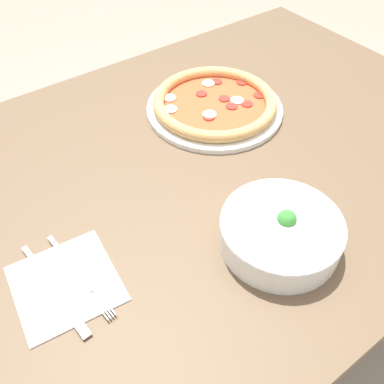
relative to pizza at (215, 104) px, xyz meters
The scene contains 7 objects.
ground_plane 0.75m from the pizza, 66.32° to the left, with size 8.00×8.00×0.00m, color gray.
dining_table 0.18m from the pizza, 66.32° to the left, with size 1.17×0.90×0.72m.
pizza is the anchor object (origin of this frame).
bowl 0.39m from the pizza, 67.71° to the left, with size 0.20×0.20×0.07m.
napkin 0.53m from the pizza, 25.56° to the left, with size 0.17×0.17×0.00m.
fork 0.51m from the pizza, 26.48° to the left, with size 0.03×0.19×0.00m.
knife 0.54m from the pizza, 23.80° to the left, with size 0.03×0.20×0.01m.
Camera 1 is at (0.47, 0.51, 1.31)m, focal length 40.00 mm.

